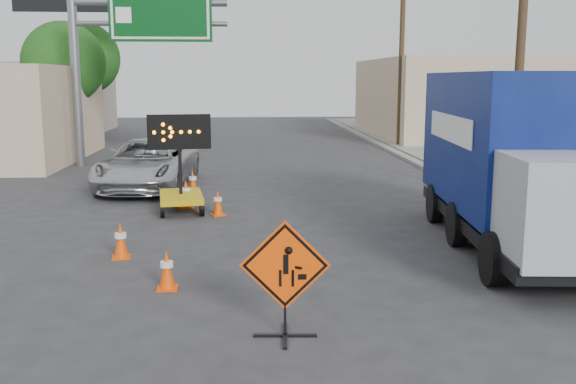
{
  "coord_description": "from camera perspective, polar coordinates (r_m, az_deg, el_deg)",
  "views": [
    {
      "loc": [
        0.08,
        -8.2,
        3.53
      ],
      "look_at": [
        0.85,
        2.86,
        1.54
      ],
      "focal_mm": 40.0,
      "sensor_mm": 36.0,
      "label": 1
    }
  ],
  "objects": [
    {
      "name": "tree_left_near",
      "position": [
        31.27,
        -19.3,
        10.77
      ],
      "size": [
        3.71,
        3.71,
        6.03
      ],
      "color": "#4B3420",
      "rests_on": "ground"
    },
    {
      "name": "arrow_board",
      "position": [
        17.18,
        -9.51,
        0.17
      ],
      "size": [
        1.63,
        1.94,
        2.59
      ],
      "rotation": [
        0.0,
        0.0,
        0.13
      ],
      "color": "#CBA40B",
      "rests_on": "ground"
    },
    {
      "name": "cone_b",
      "position": [
        13.11,
        -14.65,
        -4.17
      ],
      "size": [
        0.41,
        0.41,
        0.72
      ],
      "rotation": [
        0.0,
        0.0,
        0.13
      ],
      "color": "#FF4A05",
      "rests_on": "ground"
    },
    {
      "name": "ground",
      "position": [
        8.93,
        -4.26,
        -13.13
      ],
      "size": [
        100.0,
        100.0,
        0.0
      ],
      "primitive_type": "plane",
      "color": "#2D2D30",
      "rests_on": "ground"
    },
    {
      "name": "building_right_far",
      "position": [
        40.35,
        14.85,
        8.08
      ],
      "size": [
        10.0,
        14.0,
        4.6
      ],
      "primitive_type": "cube",
      "color": "#CCAF93",
      "rests_on": "ground"
    },
    {
      "name": "utility_pole_near",
      "position": [
        19.89,
        20.03,
        12.9
      ],
      "size": [
        1.8,
        0.26,
        9.0
      ],
      "color": "#4B3420",
      "rests_on": "ground"
    },
    {
      "name": "cone_c",
      "position": [
        16.65,
        -6.25,
        -0.96
      ],
      "size": [
        0.44,
        0.44,
        0.67
      ],
      "rotation": [
        0.0,
        0.0,
        0.38
      ],
      "color": "#FF4A05",
      "rests_on": "ground"
    },
    {
      "name": "cone_a",
      "position": [
        11.05,
        -10.72,
        -6.79
      ],
      "size": [
        0.36,
        0.36,
        0.68
      ],
      "rotation": [
        0.0,
        0.0,
        0.03
      ],
      "color": "#FF4A05",
      "rests_on": "ground"
    },
    {
      "name": "pickup_truck",
      "position": [
        21.13,
        -12.33,
        2.45
      ],
      "size": [
        3.06,
        5.81,
        1.56
      ],
      "primitive_type": "imported",
      "rotation": [
        0.0,
        0.0,
        -0.09
      ],
      "color": "silver",
      "rests_on": "ground"
    },
    {
      "name": "cone_d",
      "position": [
        17.7,
        -9.06,
        -0.16
      ],
      "size": [
        0.46,
        0.46,
        0.79
      ],
      "rotation": [
        0.0,
        0.0,
        0.16
      ],
      "color": "#FF4A05",
      "rests_on": "ground"
    },
    {
      "name": "highway_gantry",
      "position": [
        26.59,
        -14.12,
        13.19
      ],
      "size": [
        6.18,
        0.38,
        6.9
      ],
      "color": "slate",
      "rests_on": "ground"
    },
    {
      "name": "cone_e",
      "position": [
        19.86,
        -8.47,
        0.92
      ],
      "size": [
        0.48,
        0.48,
        0.76
      ],
      "rotation": [
        0.0,
        0.0,
        -0.3
      ],
      "color": "#FF4A05",
      "rests_on": "ground"
    },
    {
      "name": "tree_left_far",
      "position": [
        39.28,
        -17.69,
        11.25
      ],
      "size": [
        4.1,
        4.1,
        6.66
      ],
      "color": "#4B3420",
      "rests_on": "ground"
    },
    {
      "name": "curb_right",
      "position": [
        24.52,
        12.96,
        1.77
      ],
      "size": [
        0.4,
        60.0,
        0.12
      ],
      "primitive_type": "cube",
      "color": "gray",
      "rests_on": "ground"
    },
    {
      "name": "box_truck",
      "position": [
        14.08,
        19.26,
        1.92
      ],
      "size": [
        2.99,
        7.83,
        3.63
      ],
      "rotation": [
        0.0,
        0.0,
        -0.09
      ],
      "color": "black",
      "rests_on": "ground"
    },
    {
      "name": "storefront_left_far",
      "position": [
        44.84,
        -23.85,
        7.61
      ],
      "size": [
        12.0,
        10.0,
        4.4
      ],
      "primitive_type": "cube",
      "color": "#A89C8C",
      "rests_on": "ground"
    },
    {
      "name": "construction_sign",
      "position": [
        8.76,
        -0.26,
        -7.5
      ],
      "size": [
        1.24,
        0.88,
        1.64
      ],
      "rotation": [
        0.0,
        0.0,
        -0.07
      ],
      "color": "black",
      "rests_on": "ground"
    },
    {
      "name": "sidewalk_right",
      "position": [
        25.28,
        17.96,
        1.81
      ],
      "size": [
        4.0,
        60.0,
        0.15
      ],
      "primitive_type": "cube",
      "color": "gray",
      "rests_on": "ground"
    },
    {
      "name": "billboard",
      "position": [
        35.31,
        -18.49,
        15.88
      ],
      "size": [
        6.1,
        0.54,
        9.85
      ],
      "color": "slate",
      "rests_on": "ground"
    },
    {
      "name": "utility_pole_far",
      "position": [
        33.18,
        10.06,
        12.0
      ],
      "size": [
        1.8,
        0.26,
        9.0
      ],
      "color": "#4B3420",
      "rests_on": "ground"
    }
  ]
}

